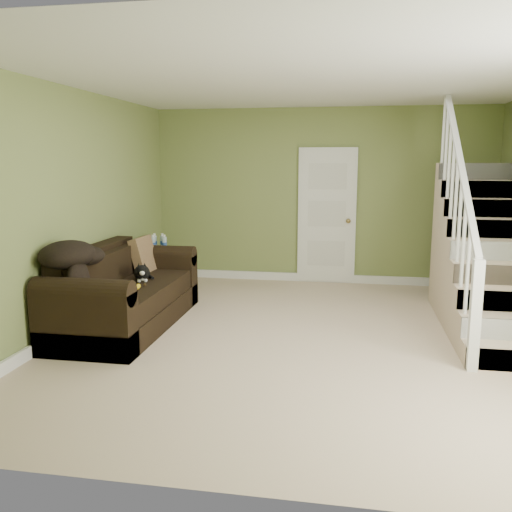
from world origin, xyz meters
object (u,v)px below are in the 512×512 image
at_px(banana, 138,287).
at_px(side_table, 161,271).
at_px(sofa, 123,296).
at_px(cat, 141,273).

bearing_deg(banana, side_table, 89.48).
distance_m(sofa, cat, 0.33).
xyz_separation_m(side_table, cat, (0.26, -1.35, 0.26)).
bearing_deg(sofa, side_table, 94.28).
xyz_separation_m(sofa, side_table, (-0.11, 1.53, -0.03)).
relative_size(sofa, banana, 11.74).
bearing_deg(side_table, sofa, -85.72).
relative_size(side_table, cat, 1.73).
xyz_separation_m(sofa, banana, (0.27, -0.22, 0.17)).
bearing_deg(cat, sofa, -150.76).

